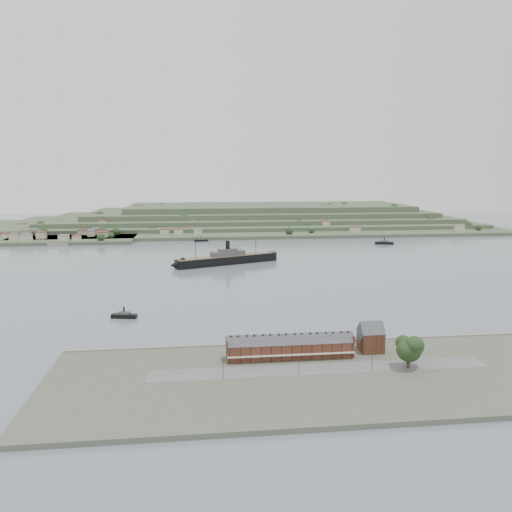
{
  "coord_description": "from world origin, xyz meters",
  "views": [
    {
      "loc": [
        -48.76,
        -371.14,
        81.48
      ],
      "look_at": [
        -1.61,
        30.0,
        13.63
      ],
      "focal_mm": 35.0,
      "sensor_mm": 36.0,
      "label": 1
    }
  ],
  "objects": [
    {
      "name": "fig_tree",
      "position": [
        36.45,
        -185.56,
        10.67
      ],
      "size": [
        12.72,
        11.02,
        14.2
      ],
      "color": "#3E281C",
      "rests_on": "ground"
    },
    {
      "name": "gabled_building",
      "position": [
        27.5,
        -164.0,
        8.19
      ],
      "size": [
        10.4,
        10.18,
        14.09
      ],
      "color": "#49291A",
      "rests_on": "ground"
    },
    {
      "name": "ground",
      "position": [
        0.0,
        0.0,
        0.0
      ],
      "size": [
        1400.0,
        1400.0,
        0.0
      ],
      "primitive_type": "plane",
      "color": "slate",
      "rests_on": "ground"
    },
    {
      "name": "tugboat",
      "position": [
        -91.15,
        -91.6,
        1.58
      ],
      "size": [
        14.87,
        6.65,
        6.47
      ],
      "color": "black",
      "rests_on": "ground"
    },
    {
      "name": "ferry_west",
      "position": [
        -45.03,
        223.1,
        1.47
      ],
      "size": [
        16.47,
        5.3,
        6.1
      ],
      "color": "black",
      "rests_on": "ground"
    },
    {
      "name": "ferry_east",
      "position": [
        163.84,
        174.79,
        1.86
      ],
      "size": [
        21.35,
        10.39,
        7.72
      ],
      "color": "black",
      "rests_on": "ground"
    },
    {
      "name": "steamship",
      "position": [
        -26.58,
        68.48,
        4.67
      ],
      "size": [
        100.0,
        49.83,
        25.27
      ],
      "color": "black",
      "rests_on": "ground"
    },
    {
      "name": "far_peninsula",
      "position": [
        27.91,
        393.1,
        11.88
      ],
      "size": [
        760.0,
        309.0,
        30.0
      ],
      "color": "#384930",
      "rests_on": "ground"
    },
    {
      "name": "near_shore",
      "position": [
        0.0,
        -186.75,
        1.01
      ],
      "size": [
        220.0,
        80.0,
        2.6
      ],
      "color": "#4C5142",
      "rests_on": "ground"
    },
    {
      "name": "terrace_row",
      "position": [
        -10.0,
        -168.02,
        6.84
      ],
      "size": [
        55.6,
        9.8,
        11.07
      ],
      "color": "#49291A",
      "rests_on": "ground"
    }
  ]
}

